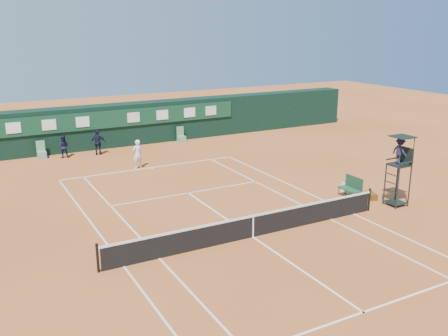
# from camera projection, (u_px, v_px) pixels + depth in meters

# --- Properties ---
(ground) EXTENTS (90.00, 90.00, 0.00)m
(ground) POSITION_uv_depth(u_px,v_px,m) (253.00, 237.00, 20.57)
(ground) COLOR #BE622D
(ground) RESTS_ON ground
(court_lines) EXTENTS (11.05, 23.85, 0.01)m
(court_lines) POSITION_uv_depth(u_px,v_px,m) (253.00, 237.00, 20.57)
(court_lines) COLOR white
(court_lines) RESTS_ON ground
(tennis_net) EXTENTS (12.90, 0.10, 1.10)m
(tennis_net) POSITION_uv_depth(u_px,v_px,m) (253.00, 226.00, 20.43)
(tennis_net) COLOR black
(tennis_net) RESTS_ON ground
(back_wall) EXTENTS (40.00, 1.65, 3.00)m
(back_wall) POSITION_uv_depth(u_px,v_px,m) (117.00, 125.00, 35.99)
(back_wall) COLOR black
(back_wall) RESTS_ON ground
(linesman_chair_left) EXTENTS (0.55, 0.50, 1.15)m
(linesman_chair_left) POSITION_uv_depth(u_px,v_px,m) (42.00, 153.00, 32.73)
(linesman_chair_left) COLOR #629673
(linesman_chair_left) RESTS_ON ground
(linesman_chair_right) EXTENTS (0.55, 0.50, 1.15)m
(linesman_chair_right) POSITION_uv_depth(u_px,v_px,m) (181.00, 138.00, 37.32)
(linesman_chair_right) COLOR #629667
(linesman_chair_right) RESTS_ON ground
(umpire_chair) EXTENTS (0.96, 0.95, 3.42)m
(umpire_chair) POSITION_uv_depth(u_px,v_px,m) (400.00, 156.00, 23.55)
(umpire_chair) COLOR black
(umpire_chair) RESTS_ON ground
(player_bench) EXTENTS (0.56, 1.20, 1.10)m
(player_bench) POSITION_uv_depth(u_px,v_px,m) (352.00, 186.00, 25.14)
(player_bench) COLOR #1B452B
(player_bench) RESTS_ON ground
(tennis_bag) EXTENTS (0.60, 0.87, 0.30)m
(tennis_bag) POSITION_uv_depth(u_px,v_px,m) (371.00, 196.00, 25.12)
(tennis_bag) COLOR black
(tennis_bag) RESTS_ON ground
(cooler) EXTENTS (0.57, 0.57, 0.65)m
(cooler) POSITION_uv_depth(u_px,v_px,m) (349.00, 186.00, 26.12)
(cooler) COLOR white
(cooler) RESTS_ON ground
(tennis_ball) EXTENTS (0.07, 0.07, 0.07)m
(tennis_ball) POSITION_uv_depth(u_px,v_px,m) (163.00, 169.00, 30.15)
(tennis_ball) COLOR gold
(tennis_ball) RESTS_ON ground
(player) EXTENTS (0.74, 0.59, 1.78)m
(player) POSITION_uv_depth(u_px,v_px,m) (138.00, 154.00, 30.26)
(player) COLOR white
(player) RESTS_ON ground
(ball_kid_left) EXTENTS (0.87, 0.76, 1.49)m
(ball_kid_left) POSITION_uv_depth(u_px,v_px,m) (63.00, 147.00, 32.78)
(ball_kid_left) COLOR black
(ball_kid_left) RESTS_ON ground
(ball_kid_right) EXTENTS (1.06, 0.68, 1.68)m
(ball_kid_right) POSITION_uv_depth(u_px,v_px,m) (98.00, 143.00, 33.47)
(ball_kid_right) COLOR black
(ball_kid_right) RESTS_ON ground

